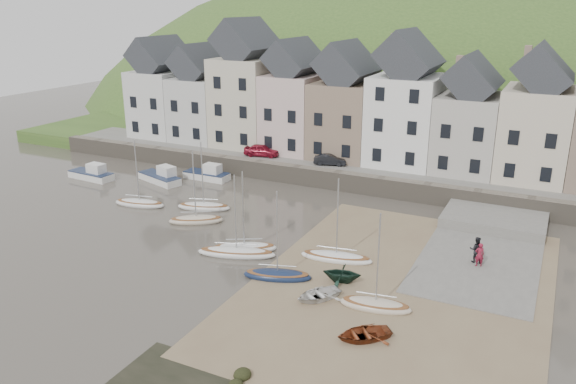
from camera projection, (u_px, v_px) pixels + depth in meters
The scene contains 26 objects.
ground at pixel (252, 255), 41.00m from camera, with size 160.00×160.00×0.00m, color #4C463C.
quay_land at pixel (383, 148), 68.00m from camera, with size 90.00×30.00×1.50m, color #3A5A24.
quay_street at pixel (350, 165), 57.95m from camera, with size 70.00×7.00×0.10m, color slate.
seawall at pixel (338, 180), 55.18m from camera, with size 70.00×1.20×1.80m, color slate.
beach at pixel (400, 286), 36.39m from camera, with size 18.00×26.00×0.06m, color #7A634A.
slipway at pixel (483, 251), 41.51m from camera, with size 8.00×18.00×0.12m, color slate.
hillside at pixel (397, 214), 99.86m from camera, with size 134.40×84.00×84.00m.
townhouse_terrace at pixel (380, 105), 58.36m from camera, with size 61.05×8.00×13.93m.
sailboat_0 at pixel (140, 203), 50.81m from camera, with size 4.97×2.43×6.32m.
sailboat_1 at pixel (204, 206), 49.98m from camera, with size 4.96×2.92×6.32m.
sailboat_2 at pixel (196, 220), 46.91m from camera, with size 4.62×3.61×6.32m.
sailboat_3 at pixel (244, 248), 41.55m from camera, with size 4.91×3.67×6.32m.
sailboat_4 at pixel (237, 252), 40.78m from camera, with size 5.91×3.26×6.32m.
sailboat_5 at pixel (277, 275), 37.38m from camera, with size 4.80×2.83×6.32m.
sailboat_6 at pixel (336, 257), 40.02m from camera, with size 5.35×2.35×6.32m.
sailboat_7 at pixel (376, 305), 33.68m from camera, with size 4.50×2.15×6.32m.
motorboat_0 at pixel (161, 176), 57.49m from camera, with size 5.59×3.27×1.70m.
motorboat_1 at pixel (92, 174), 58.46m from camera, with size 5.16×2.08×1.70m.
motorboat_2 at pixel (208, 174), 58.36m from camera, with size 4.86×1.78×1.70m.
rowboat_white at pixel (318, 294), 34.67m from camera, with size 2.11×2.96×0.61m, color silver.
rowboat_green at pixel (342, 273), 36.68m from camera, with size 2.12×2.46×1.30m, color black.
rowboat_red at pixel (364, 334), 30.54m from camera, with size 2.16×3.03×0.63m, color brown.
person_red at pixel (480, 255), 38.71m from camera, with size 0.62×0.41×1.70m, color maroon.
person_dark at pixel (476, 250), 39.29m from camera, with size 0.91×0.71×1.88m, color black.
car_left at pixel (262, 150), 60.99m from camera, with size 1.53×3.81×1.30m, color maroon.
car_right at pixel (330, 160), 57.69m from camera, with size 1.15×3.29×1.09m, color black.
Camera 1 is at (18.89, -32.43, 17.33)m, focal length 35.30 mm.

